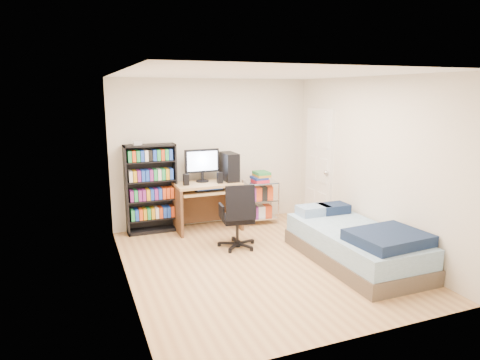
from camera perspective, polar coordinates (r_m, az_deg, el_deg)
name	(u,v)px	position (r m, az deg, el deg)	size (l,w,h in m)	color
room	(261,172)	(5.58, 2.79, 1.02)	(3.58, 4.08, 2.58)	tan
media_shelf	(151,188)	(7.10, -11.77, -1.02)	(0.82, 0.27, 1.52)	black
computer_desk	(213,186)	(7.19, -3.66, -0.80)	(1.07, 0.62, 1.35)	tan
office_chair	(238,228)	(6.36, -0.28, -6.36)	(0.66, 0.66, 0.98)	black
wire_cart	(260,190)	(7.48, 2.75, -1.29)	(0.61, 0.46, 0.92)	silver
bed	(356,244)	(6.06, 15.21, -8.23)	(1.04, 2.09, 0.60)	brown
door	(319,166)	(7.61, 10.47, 1.80)	(0.12, 0.80, 2.00)	white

